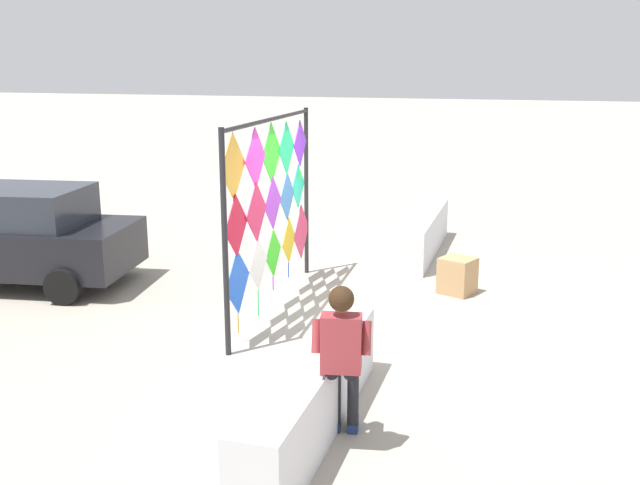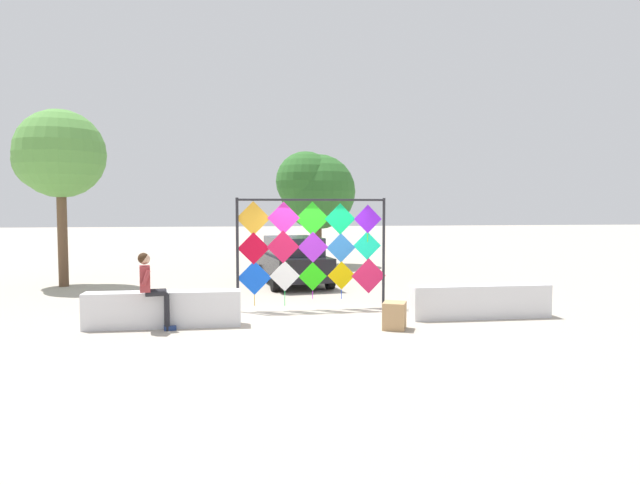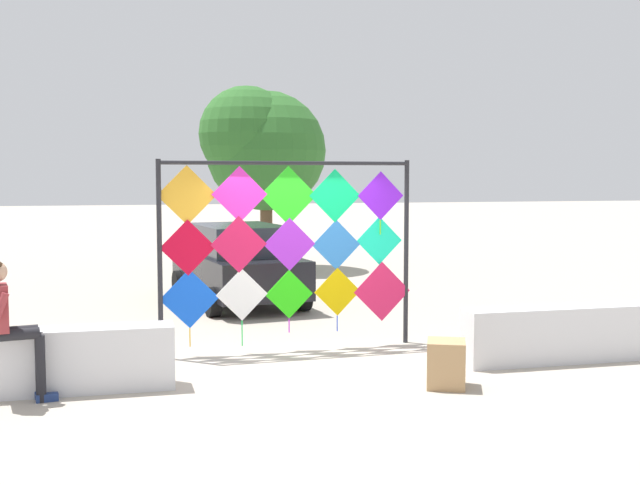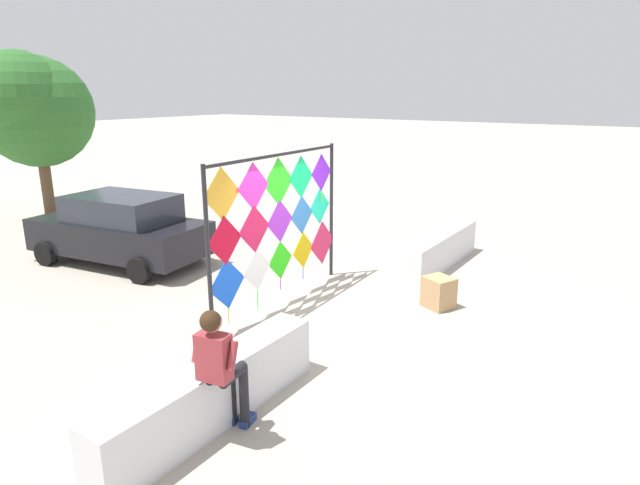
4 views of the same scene
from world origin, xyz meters
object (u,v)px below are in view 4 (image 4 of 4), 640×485
at_px(seated_vendor, 221,362).
at_px(parked_car, 120,229).
at_px(cardboard_box_large, 439,292).
at_px(tree_far_right, 33,109).
at_px(kite_display_rack, 278,216).

xyz_separation_m(seated_vendor, parked_car, (3.44, 6.38, -0.16)).
bearing_deg(cardboard_box_large, parked_car, 102.22).
height_order(seated_vendor, parked_car, seated_vendor).
relative_size(seated_vendor, cardboard_box_large, 2.86).
bearing_deg(cardboard_box_large, tree_far_right, 90.17).
relative_size(parked_car, tree_far_right, 0.87).
bearing_deg(kite_display_rack, cardboard_box_large, -60.01).
distance_m(seated_vendor, cardboard_box_large, 5.00).
bearing_deg(parked_car, kite_display_rack, -89.11).
bearing_deg(parked_car, seated_vendor, -118.30).
distance_m(parked_car, cardboard_box_large, 7.08).
height_order(parked_car, cardboard_box_large, parked_car).
bearing_deg(parked_car, cardboard_box_large, -77.78).
xyz_separation_m(parked_car, tree_far_right, (1.46, 5.55, 2.47)).
xyz_separation_m(seated_vendor, tree_far_right, (4.89, 11.93, 2.30)).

